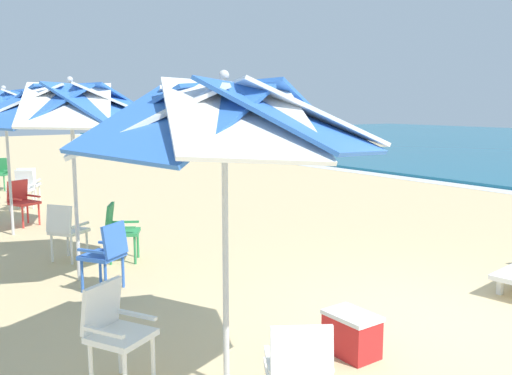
{
  "coord_description": "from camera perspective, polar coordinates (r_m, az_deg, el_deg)",
  "views": [
    {
      "loc": [
        3.32,
        -4.85,
        2.3
      ],
      "look_at": [
        -3.7,
        0.22,
        1.0
      ],
      "focal_mm": 38.82,
      "sensor_mm": 36.0,
      "label": 1
    }
  ],
  "objects": [
    {
      "name": "plastic_chair_8",
      "position": [
        13.22,
        -22.96,
        0.02
      ],
      "size": [
        0.63,
        0.63,
        0.87
      ],
      "color": "white",
      "rests_on": "ground"
    },
    {
      "name": "cooler_box",
      "position": [
        5.37,
        9.83,
        -14.63
      ],
      "size": [
        0.5,
        0.34,
        0.4
      ],
      "color": "red",
      "rests_on": "ground"
    },
    {
      "name": "plastic_chair_3",
      "position": [
        7.13,
        -15.15,
        -6.42
      ],
      "size": [
        0.62,
        0.61,
        0.87
      ],
      "color": "blue",
      "rests_on": "ground"
    },
    {
      "name": "plastic_chair_6",
      "position": [
        13.89,
        -22.41,
        0.44
      ],
      "size": [
        0.62,
        0.6,
        0.87
      ],
      "color": "white",
      "rests_on": "ground"
    },
    {
      "name": "beach_umbrella_2",
      "position": [
        10.56,
        -24.46,
        7.61
      ],
      "size": [
        2.6,
        2.6,
        2.62
      ],
      "color": "silver",
      "rests_on": "ground"
    },
    {
      "name": "plastic_chair_4",
      "position": [
        8.41,
        -13.94,
        -4.11
      ],
      "size": [
        0.61,
        0.62,
        0.87
      ],
      "color": "#2D8C4C",
      "rests_on": "ground"
    },
    {
      "name": "beach_umbrella_1",
      "position": [
        7.44,
        -18.51,
        7.93
      ],
      "size": [
        2.59,
        2.59,
        2.65
      ],
      "color": "silver",
      "rests_on": "ground"
    },
    {
      "name": "plastic_chair_1",
      "position": [
        4.01,
        4.43,
        -18.28
      ],
      "size": [
        0.62,
        0.61,
        0.87
      ],
      "color": "white",
      "rests_on": "ground"
    },
    {
      "name": "ground_plane",
      "position": [
        6.31,
        18.89,
        -13.33
      ],
      "size": [
        80.0,
        80.0,
        0.0
      ],
      "primitive_type": "plane",
      "color": "#D3B784"
    },
    {
      "name": "plastic_chair_10",
      "position": [
        16.48,
        -24.86,
        1.47
      ],
      "size": [
        0.62,
        0.61,
        0.87
      ],
      "color": "#2D8C4C",
      "rests_on": "ground"
    },
    {
      "name": "beach_umbrella_0",
      "position": [
        4.3,
        -3.28,
        7.14
      ],
      "size": [
        2.52,
        2.52,
        2.56
      ],
      "color": "silver",
      "rests_on": "ground"
    },
    {
      "name": "plastic_chair_5",
      "position": [
        11.49,
        -22.96,
        -1.17
      ],
      "size": [
        0.59,
        0.57,
        0.87
      ],
      "color": "red",
      "rests_on": "ground"
    },
    {
      "name": "plastic_chair_0",
      "position": [
        4.8,
        -14.36,
        -13.83
      ],
      "size": [
        0.61,
        0.6,
        0.87
      ],
      "color": "white",
      "rests_on": "ground"
    },
    {
      "name": "plastic_chair_2",
      "position": [
        8.62,
        -19.02,
        -4.02
      ],
      "size": [
        0.62,
        0.63,
        0.87
      ],
      "color": "white",
      "rests_on": "ground"
    }
  ]
}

